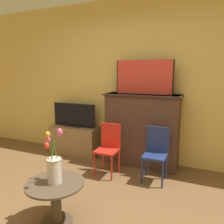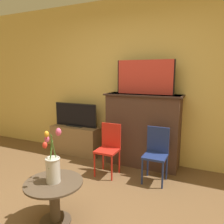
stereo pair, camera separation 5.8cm
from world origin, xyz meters
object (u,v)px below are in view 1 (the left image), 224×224
chair_red (108,146)px  chair_blue (156,151)px  painting (144,77)px  vase_tulips (54,166)px  tv_monitor (74,115)px

chair_red → chair_blue: size_ratio=1.00×
chair_red → chair_blue: same height
painting → vase_tulips: (-0.40, -1.74, -0.82)m
chair_blue → tv_monitor: bearing=165.0°
painting → chair_blue: bearing=-54.1°
painting → chair_blue: painting is taller
chair_red → chair_blue: 0.70m
painting → vase_tulips: painting is taller
painting → vase_tulips: bearing=-102.9°
vase_tulips → painting: bearing=77.1°
tv_monitor → chair_red: (0.93, -0.51, -0.29)m
tv_monitor → chair_blue: bearing=-15.0°
chair_red → chair_blue: (0.69, 0.08, 0.00)m
painting → chair_red: 1.19m
tv_monitor → painting: bearing=0.3°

